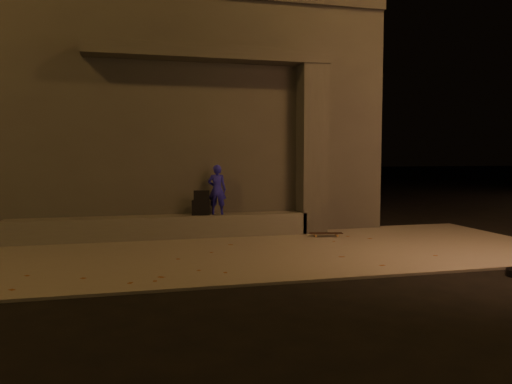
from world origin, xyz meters
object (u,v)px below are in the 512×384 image
object	(u,v)px
backpack	(201,206)
skateboard	(326,234)
skateboarder	(217,190)
column	(312,150)

from	to	relation	value
backpack	skateboard	world-z (taller)	backpack
skateboarder	skateboard	distance (m)	2.44
skateboarder	backpack	distance (m)	0.48
skateboard	column	bearing A→B (deg)	109.61
skateboarder	skateboard	size ratio (longest dim) A/B	1.48
column	skateboard	distance (m)	1.86
backpack	skateboard	bearing A→B (deg)	-3.52
column	skateboarder	bearing A→B (deg)	180.00
backpack	skateboard	size ratio (longest dim) A/B	0.73
column	backpack	distance (m)	2.69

